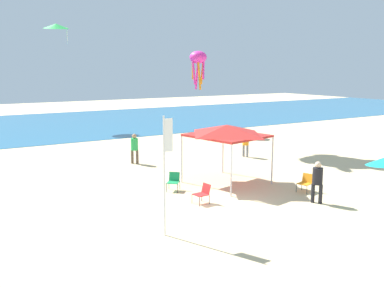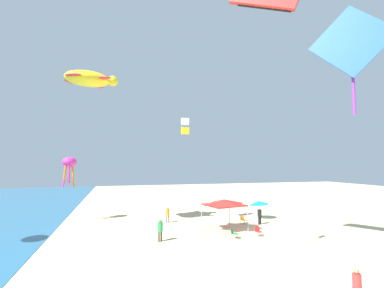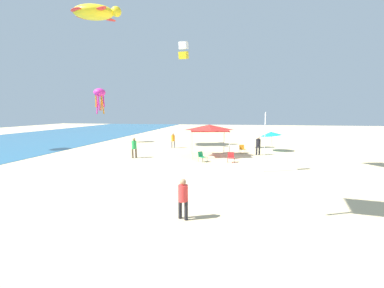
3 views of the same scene
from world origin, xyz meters
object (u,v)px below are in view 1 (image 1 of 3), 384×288
Objects in this scene: folding_chair_near_cooler at (174,180)px; person_watching_sky at (246,142)px; canopy_tent at (227,131)px; kite_delta_green at (56,26)px; person_far_stroller at (134,146)px; folding_chair_left_of_tent at (203,192)px; person_by_tent at (317,179)px; banner_flag at (166,165)px; folding_chair_right_of_tent at (306,182)px; kite_octopus_magenta at (198,59)px.

person_watching_sky is at bearing 70.11° from folding_chair_near_cooler.
canopy_tent is 25.20m from kite_delta_green.
canopy_tent is 2.17× the size of person_far_stroller.
person_watching_sky reaches higher than folding_chair_near_cooler.
person_by_tent is (4.11, -2.44, 0.57)m from folding_chair_left_of_tent.
banner_flag is at bearing 58.01° from person_by_tent.
person_far_stroller is (3.61, 10.81, -1.40)m from banner_flag.
folding_chair_left_of_tent is 0.20× the size of banner_flag.
canopy_tent is 4.37m from folding_chair_right_of_tent.
folding_chair_near_cooler is 5.81m from banner_flag.
person_by_tent is 0.54× the size of kite_octopus_magenta.
banner_flag is at bearing 119.23° from person_far_stroller.
banner_flag is 2.29× the size of person_by_tent.
person_far_stroller is at bearing 123.68° from folding_chair_near_cooler.
canopy_tent is at bearing -161.08° from folding_chair_right_of_tent.
banner_flag reaches higher than person_by_tent.
person_by_tent is at bearing -47.79° from folding_chair_right_of_tent.
folding_chair_right_of_tent is 1.00× the size of folding_chair_left_of_tent.
canopy_tent is 6.84m from person_watching_sky.
folding_chair_right_of_tent is 0.48× the size of person_watching_sky.
person_far_stroller is 1.06× the size of person_watching_sky.
banner_flag is 2.42× the size of person_watching_sky.
canopy_tent is 1.18× the size of kite_octopus_magenta.
kite_octopus_magenta is at bearing 55.31° from banner_flag.
kite_octopus_magenta is at bearing 145.80° from folding_chair_right_of_tent.
canopy_tent is 3.53m from folding_chair_near_cooler.
banner_flag is (-5.65, -4.36, -0.16)m from canopy_tent.
person_by_tent reaches higher than person_watching_sky.
person_far_stroller is 11.50m from person_by_tent.
folding_chair_left_of_tent is 10.05m from person_watching_sky.
banner_flag is at bearing -57.54° from folding_chair_left_of_tent.
folding_chair_near_cooler is at bearing 103.21° from kite_delta_green.
kite_delta_green is (-6.56, 19.62, 8.38)m from person_watching_sky.
folding_chair_near_cooler is 6.22m from person_far_stroller.
kite_delta_green is (-1.76, 24.21, 6.76)m from canopy_tent.
person_watching_sky reaches higher than folding_chair_right_of_tent.
folding_chair_near_cooler is 0.48× the size of person_watching_sky.
folding_chair_right_of_tent is at bearing 162.01° from person_far_stroller.
canopy_tent reaches higher than folding_chair_near_cooler.
kite_octopus_magenta is at bearing 94.99° from folding_chair_near_cooler.
person_far_stroller is 1.00× the size of person_by_tent.
banner_flag is 13.84m from person_watching_sky.
person_by_tent is at bearing -35.73° from person_watching_sky.
person_watching_sky is (6.85, -1.86, -0.06)m from person_far_stroller.
kite_octopus_magenta is at bearing 151.25° from kite_delta_green.
folding_chair_left_of_tent is at bearing -142.52° from canopy_tent.
folding_chair_left_of_tent is (-4.96, 0.99, 0.00)m from folding_chair_right_of_tent.
kite_octopus_magenta is (10.41, 17.01, 5.86)m from folding_chair_left_of_tent.
folding_chair_near_cooler is 0.20× the size of banner_flag.
folding_chair_left_of_tent is 4.22m from banner_flag.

